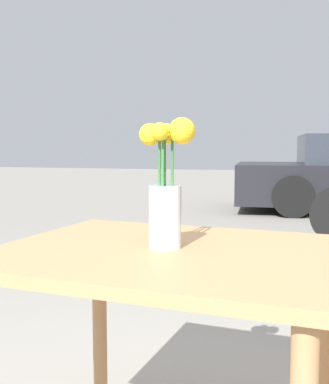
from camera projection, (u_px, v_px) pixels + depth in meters
The scene contains 2 objects.
table_front at pixel (168, 291), 1.26m from camera, with size 0.93×0.80×0.73m.
flower_vase at pixel (165, 194), 1.23m from camera, with size 0.15×0.12×0.34m.
Camera 1 is at (0.33, -1.18, 0.99)m, focal length 45.00 mm.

